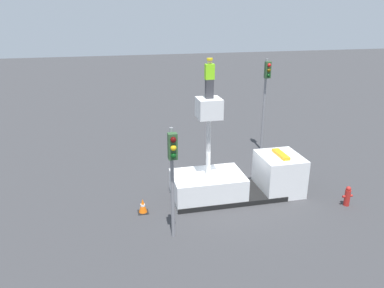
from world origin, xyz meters
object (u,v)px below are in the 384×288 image
object	(u,v)px
fire_hydrant	(347,196)
traffic_cone_rear	(143,206)
worker	(209,78)
bucket_truck	(239,179)
traffic_light_pole	(173,163)
traffic_light_across	(266,87)

from	to	relation	value
fire_hydrant	traffic_cone_rear	distance (m)	9.52
worker	fire_hydrant	bearing A→B (deg)	-18.65
bucket_truck	traffic_cone_rear	distance (m)	4.84
bucket_truck	traffic_light_pole	distance (m)	5.33
traffic_light_pole	traffic_light_across	distance (m)	11.35
worker	fire_hydrant	xyz separation A→B (m)	(6.20, -2.09, -5.40)
traffic_light_pole	fire_hydrant	size ratio (longest dim) A/B	4.74
bucket_truck	traffic_light_across	bearing A→B (deg)	57.12
traffic_light_across	fire_hydrant	world-z (taller)	traffic_light_across
traffic_light_pole	traffic_cone_rear	bearing A→B (deg)	113.55
bucket_truck	traffic_light_across	world-z (taller)	traffic_light_across
bucket_truck	traffic_cone_rear	xyz separation A→B (m)	(-4.76, -0.61, -0.56)
traffic_light_across	traffic_cone_rear	world-z (taller)	traffic_light_across
worker	traffic_light_across	size ratio (longest dim) A/B	0.30
traffic_cone_rear	worker	bearing A→B (deg)	10.71
fire_hydrant	traffic_light_pole	bearing A→B (deg)	-174.38
fire_hydrant	traffic_cone_rear	xyz separation A→B (m)	(-9.40, 1.49, -0.16)
bucket_truck	fire_hydrant	distance (m)	5.11
worker	traffic_cone_rear	world-z (taller)	worker
worker	traffic_light_pole	distance (m)	4.47
fire_hydrant	traffic_light_across	bearing A→B (deg)	97.30
traffic_light_pole	traffic_light_across	xyz separation A→B (m)	(7.40, 8.56, 0.84)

